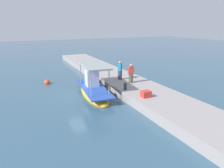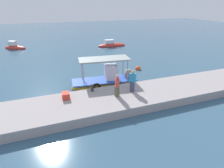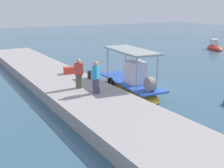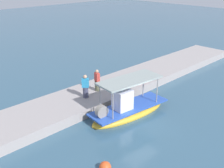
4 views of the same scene
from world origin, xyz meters
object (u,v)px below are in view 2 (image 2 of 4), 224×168
at_px(marker_buoy, 138,68).
at_px(moored_boat_mid, 112,45).
at_px(fisherman_by_crate, 117,87).
at_px(moored_boat_near, 15,47).
at_px(mooring_bollard, 92,88).
at_px(cargo_crate, 66,96).
at_px(main_fishing_boat, 106,81).
at_px(fisherman_near_bollard, 132,82).

bearing_deg(marker_buoy, moored_boat_mid, 83.90).
bearing_deg(fisherman_by_crate, marker_buoy, 51.40).
height_order(moored_boat_near, moored_boat_mid, moored_boat_near).
height_order(fisherman_by_crate, marker_buoy, fisherman_by_crate).
relative_size(fisherman_by_crate, mooring_bollard, 3.23).
relative_size(cargo_crate, marker_buoy, 1.08).
distance_m(moored_boat_near, moored_boat_mid, 15.71).
xyz_separation_m(mooring_bollard, marker_buoy, (6.52, 4.91, -0.78)).
bearing_deg(moored_boat_mid, fisherman_by_crate, -108.86).
bearing_deg(moored_boat_mid, marker_buoy, -96.10).
xyz_separation_m(marker_buoy, moored_boat_near, (-13.98, 15.88, 0.12)).
bearing_deg(fisherman_by_crate, moored_boat_mid, 71.14).
distance_m(main_fishing_boat, mooring_bollard, 2.65).
relative_size(main_fishing_boat, cargo_crate, 9.40).
relative_size(marker_buoy, moored_boat_near, 0.16).
xyz_separation_m(fisherman_near_bollard, marker_buoy, (3.65, 5.96, -1.29)).
bearing_deg(mooring_bollard, moored_boat_mid, 65.47).
xyz_separation_m(cargo_crate, marker_buoy, (8.57, 5.40, -0.75)).
bearing_deg(main_fishing_boat, mooring_bollard, -131.61).
height_order(mooring_bollard, cargo_crate, mooring_bollard).
distance_m(fisherman_near_bollard, cargo_crate, 4.98).
height_order(mooring_bollard, marker_buoy, mooring_bollard).
bearing_deg(mooring_bollard, main_fishing_boat, 48.39).
distance_m(cargo_crate, moored_boat_mid, 20.23).
bearing_deg(cargo_crate, fisherman_near_bollard, -6.44).
bearing_deg(mooring_bollard, fisherman_by_crate, -42.84).
relative_size(main_fishing_boat, marker_buoy, 10.16).
relative_size(fisherman_near_bollard, marker_buoy, 2.84).
bearing_deg(fisherman_by_crate, mooring_bollard, 137.16).
bearing_deg(fisherman_near_bollard, main_fishing_boat, 110.69).
relative_size(mooring_bollard, moored_boat_mid, 0.11).
bearing_deg(marker_buoy, main_fishing_boat, -148.30).
xyz_separation_m(fisherman_by_crate, cargo_crate, (-3.54, 0.89, -0.53)).
bearing_deg(mooring_bollard, cargo_crate, -166.44).
height_order(main_fishing_boat, moored_boat_near, main_fishing_boat).
bearing_deg(main_fishing_boat, cargo_crate, -147.10).
distance_m(marker_buoy, moored_boat_mid, 12.32).
height_order(fisherman_near_bollard, mooring_bollard, fisherman_near_bollard).
height_order(fisherman_by_crate, moored_boat_mid, fisherman_by_crate).
distance_m(main_fishing_boat, cargo_crate, 4.53).
bearing_deg(mooring_bollard, marker_buoy, 36.98).
xyz_separation_m(fisherman_near_bollard, moored_boat_near, (-10.33, 21.83, -1.17)).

